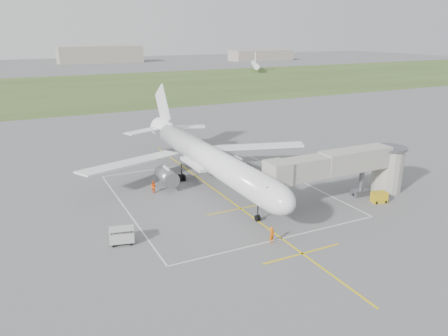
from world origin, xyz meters
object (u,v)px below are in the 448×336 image
ramp_worker_wing (153,187)px  gpu_unit (379,197)px  airliner (207,158)px  ramp_worker_nose (272,235)px  baggage_cart (122,236)px  jet_bridge (351,167)px

ramp_worker_wing → gpu_unit: bearing=-164.0°
airliner → ramp_worker_nose: airliner is taller
ramp_worker_nose → gpu_unit: bearing=-10.9°
ramp_worker_nose → baggage_cart: bearing=132.9°
gpu_unit → ramp_worker_nose: size_ratio=1.18×
gpu_unit → ramp_worker_nose: (-20.10, -3.68, 0.23)m
baggage_cart → jet_bridge: bearing=12.7°
baggage_cart → ramp_worker_wing: (8.26, 14.25, -0.08)m
jet_bridge → ramp_worker_nose: bearing=-158.4°
ramp_worker_nose → ramp_worker_wing: ramp_worker_nose is taller
ramp_worker_nose → airliner: bearing=64.3°
gpu_unit → baggage_cart: 35.54m
baggage_cart → ramp_worker_nose: 16.95m
airliner → ramp_worker_nose: size_ratio=23.91×
jet_bridge → ramp_worker_wing: 28.73m
baggage_cart → gpu_unit: bearing=7.6°
gpu_unit → ramp_worker_nose: bearing=-154.8°
airliner → gpu_unit: bearing=-43.4°
airliner → gpu_unit: airliner is taller
jet_bridge → ramp_worker_nose: (-17.36, -6.88, -3.77)m
airliner → baggage_cart: bearing=-140.9°
airliner → ramp_worker_wing: (-8.63, 0.52, -3.50)m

